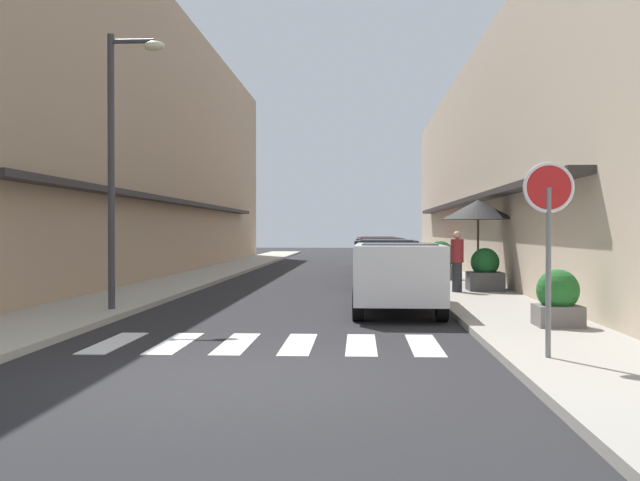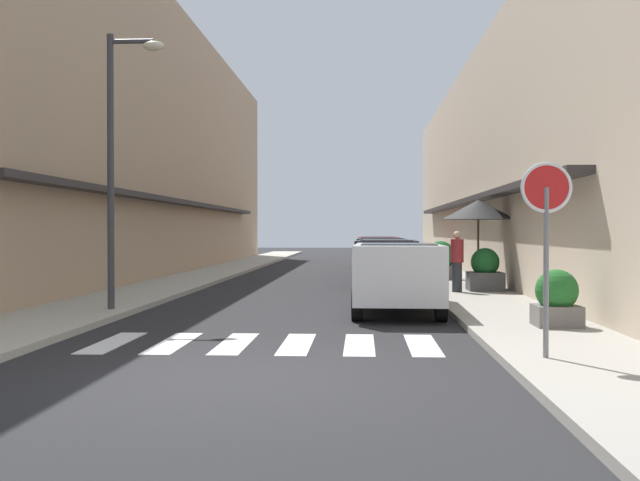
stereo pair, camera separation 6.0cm
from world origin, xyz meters
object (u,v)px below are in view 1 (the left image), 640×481
(parked_car_far, at_px, (381,253))
(planter_corner, at_px, (558,299))
(parked_car_distant, at_px, (377,248))
(street_lamp, at_px, (120,142))
(planter_midblock, at_px, (485,271))
(parked_car_near, at_px, (398,269))
(parked_car_mid, at_px, (386,258))
(cafe_umbrella, at_px, (478,210))
(planter_far, at_px, (440,261))
(round_street_sign, at_px, (549,208))
(pedestrian_walking_near, at_px, (457,260))

(parked_car_far, xyz_separation_m, planter_corner, (2.55, -15.12, -0.34))
(parked_car_distant, distance_m, planter_corner, 22.27)
(street_lamp, height_order, planter_midblock, street_lamp)
(parked_car_near, height_order, parked_car_mid, same)
(cafe_umbrella, xyz_separation_m, planter_far, (-0.63, 4.01, -1.61))
(parked_car_near, bearing_deg, planter_midblock, 61.26)
(street_lamp, relative_size, planter_midblock, 4.91)
(parked_car_mid, height_order, cafe_umbrella, cafe_umbrella)
(round_street_sign, bearing_deg, parked_car_mid, 97.15)
(parked_car_distant, height_order, cafe_umbrella, cafe_umbrella)
(parked_car_mid, relative_size, pedestrian_walking_near, 2.49)
(parked_car_far, xyz_separation_m, parked_car_distant, (0.00, 7.00, -0.00))
(street_lamp, xyz_separation_m, cafe_umbrella, (8.26, 6.11, -1.24))
(parked_car_mid, bearing_deg, parked_car_distant, 90.00)
(parked_car_near, bearing_deg, parked_car_far, 90.00)
(parked_car_near, xyz_separation_m, parked_car_distant, (0.00, 19.22, -0.00))
(round_street_sign, bearing_deg, parked_car_distant, 93.60)
(pedestrian_walking_near, bearing_deg, parked_car_distant, 148.49)
(parked_car_far, height_order, street_lamp, street_lamp)
(cafe_umbrella, height_order, planter_corner, cafe_umbrella)
(parked_car_mid, distance_m, parked_car_far, 5.61)
(parked_car_mid, xyz_separation_m, planter_corner, (2.55, -9.52, -0.34))
(parked_car_distant, height_order, round_street_sign, round_street_sign)
(planter_corner, xyz_separation_m, planter_midblock, (0.05, 7.62, 0.06))
(parked_car_near, xyz_separation_m, cafe_umbrella, (2.53, 5.56, 1.39))
(parked_car_far, bearing_deg, pedestrian_walking_near, -77.56)
(parked_car_mid, xyz_separation_m, parked_car_far, (-0.00, 5.61, 0.00))
(planter_midblock, relative_size, pedestrian_walking_near, 0.72)
(parked_car_distant, height_order, pedestrian_walking_near, pedestrian_walking_near)
(pedestrian_walking_near, bearing_deg, planter_midblock, 85.04)
(planter_far, bearing_deg, parked_car_near, -101.26)
(parked_car_far, bearing_deg, parked_car_near, -90.00)
(parked_car_mid, xyz_separation_m, planter_far, (1.91, 2.95, -0.21))
(parked_car_mid, xyz_separation_m, cafe_umbrella, (2.53, -1.05, 1.39))
(cafe_umbrella, distance_m, planter_midblock, 1.88)
(parked_car_distant, height_order, planter_corner, parked_car_distant)
(parked_car_distant, bearing_deg, planter_far, -78.83)
(planter_far, bearing_deg, planter_corner, -87.06)
(street_lamp, relative_size, cafe_umbrella, 2.27)
(parked_car_mid, distance_m, street_lamp, 9.54)
(planter_midblock, xyz_separation_m, pedestrian_walking_near, (-0.82, -0.54, 0.32))
(parked_car_distant, xyz_separation_m, cafe_umbrella, (2.53, -13.66, 1.39))
(street_lamp, bearing_deg, round_street_sign, -37.12)
(pedestrian_walking_near, bearing_deg, round_street_sign, -39.22)
(parked_car_near, height_order, cafe_umbrella, cafe_umbrella)
(parked_car_distant, distance_m, planter_midblock, 14.73)
(parked_car_near, relative_size, parked_car_mid, 1.07)
(parked_car_distant, distance_m, street_lamp, 20.75)
(street_lamp, height_order, cafe_umbrella, street_lamp)
(round_street_sign, bearing_deg, street_lamp, 142.88)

